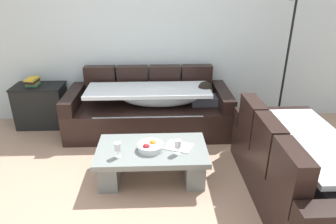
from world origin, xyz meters
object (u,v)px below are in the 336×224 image
couch_near_window (300,171)px  wine_glass_near_right (178,144)px  book_stack_on_cabinet (32,82)px  open_magazine (179,147)px  couch_along_wall (151,109)px  wine_glass_near_left (118,147)px  coffee_table (152,159)px  fruit_bowl (150,147)px  side_cabinet (41,106)px  floor_lamp (286,53)px

couch_near_window → wine_glass_near_right: size_ratio=11.28×
book_stack_on_cabinet → open_magazine: bearing=-34.5°
couch_along_wall → wine_glass_near_left: couch_along_wall is taller
coffee_table → open_magazine: size_ratio=4.29×
couch_along_wall → couch_near_window: bearing=-47.1°
fruit_bowl → book_stack_on_cabinet: (-1.73, 1.45, 0.28)m
couch_along_wall → wine_glass_near_right: 1.35m
couch_near_window → side_cabinet: (-3.13, 1.82, -0.01)m
wine_glass_near_left → wine_glass_near_right: (0.62, 0.03, 0.00)m
open_magazine → wine_glass_near_right: bearing=-76.9°
open_magazine → couch_along_wall: bearing=127.4°
side_cabinet → book_stack_on_cabinet: (-0.07, 0.01, 0.38)m
wine_glass_near_right → side_cabinet: 2.49m
fruit_bowl → wine_glass_near_left: 0.36m
floor_lamp → wine_glass_near_left: bearing=-146.9°
open_magazine → side_cabinet: side_cabinet is taller
coffee_table → wine_glass_near_right: bearing=-25.6°
couch_along_wall → coffee_table: bearing=-89.1°
couch_near_window → coffee_table: (-1.46, 0.41, -0.10)m
wine_glass_near_right → floor_lamp: size_ratio=0.09×
couch_along_wall → book_stack_on_cabinet: (-1.73, 0.24, 0.37)m
fruit_bowl → book_stack_on_cabinet: 2.27m
couch_along_wall → wine_glass_near_right: couch_along_wall is taller
couch_along_wall → wine_glass_near_left: size_ratio=13.87×
wine_glass_near_left → open_magazine: size_ratio=0.59×
couch_along_wall → wine_glass_near_left: (-0.33, -1.34, 0.16)m
couch_near_window → open_magazine: (-1.16, 0.42, 0.05)m
fruit_bowl → wine_glass_near_left: bearing=-158.9°
wine_glass_near_right → floor_lamp: floor_lamp is taller
wine_glass_near_right → fruit_bowl: bearing=161.2°
couch_near_window → side_cabinet: 3.62m
coffee_table → wine_glass_near_left: 0.46m
fruit_bowl → floor_lamp: bearing=34.9°
coffee_table → wine_glass_near_right: wine_glass_near_right is taller
coffee_table → floor_lamp: bearing=34.4°
couch_along_wall → open_magazine: (0.31, -1.17, 0.05)m
coffee_table → fruit_bowl: fruit_bowl is taller
wine_glass_near_left → side_cabinet: bearing=130.3°
couch_near_window → wine_glass_near_left: couch_near_window is taller
couch_along_wall → side_cabinet: bearing=172.2°
fruit_bowl → floor_lamp: floor_lamp is taller
open_magazine → floor_lamp: (1.59, 1.27, 0.73)m
couch_along_wall → open_magazine: size_ratio=8.22×
book_stack_on_cabinet → floor_lamp: floor_lamp is taller
coffee_table → couch_near_window: bearing=-15.7°
coffee_table → side_cabinet: bearing=140.0°
wine_glass_near_right → side_cabinet: bearing=141.7°
wine_glass_near_right → floor_lamp: bearing=41.4°
wine_glass_near_left → wine_glass_near_right: size_ratio=1.00×
wine_glass_near_left → side_cabinet: (-1.33, 1.57, -0.17)m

